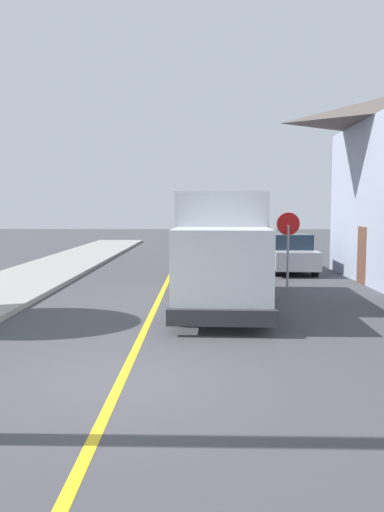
# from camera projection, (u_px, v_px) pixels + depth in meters

# --- Properties ---
(ground_plane) EXTENTS (120.00, 120.00, 0.00)m
(ground_plane) POSITION_uv_depth(u_px,v_px,m) (122.00, 379.00, 8.20)
(ground_plane) COLOR #424247
(centre_line_yellow) EXTENTS (0.16, 56.00, 0.01)m
(centre_line_yellow) POSITION_uv_depth(u_px,v_px,m) (165.00, 286.00, 18.15)
(centre_line_yellow) COLOR gold
(centre_line_yellow) RESTS_ON ground
(box_truck) EXTENTS (2.65, 7.26, 3.20)m
(box_truck) POSITION_uv_depth(u_px,v_px,m) (221.00, 243.00, 14.57)
(box_truck) COLOR silver
(box_truck) RESTS_ON ground
(parked_car_near) EXTENTS (1.85, 4.42, 1.67)m
(parked_car_near) POSITION_uv_depth(u_px,v_px,m) (223.00, 255.00, 21.62)
(parked_car_near) COLOR maroon
(parked_car_near) RESTS_ON ground
(parked_car_mid) EXTENTS (1.80, 4.40, 1.67)m
(parked_car_mid) POSITION_uv_depth(u_px,v_px,m) (224.00, 244.00, 28.27)
(parked_car_mid) COLOR #2D4793
(parked_car_mid) RESTS_ON ground
(parked_van_across) EXTENTS (1.89, 4.44, 1.67)m
(parked_van_across) POSITION_uv_depth(u_px,v_px,m) (291.00, 254.00, 22.00)
(parked_van_across) COLOR #B7B7BC
(parked_van_across) RESTS_ON ground
(stop_sign) EXTENTS (0.80, 0.10, 2.65)m
(stop_sign) POSITION_uv_depth(u_px,v_px,m) (288.00, 236.00, 17.09)
(stop_sign) COLOR gray
(stop_sign) RESTS_ON ground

